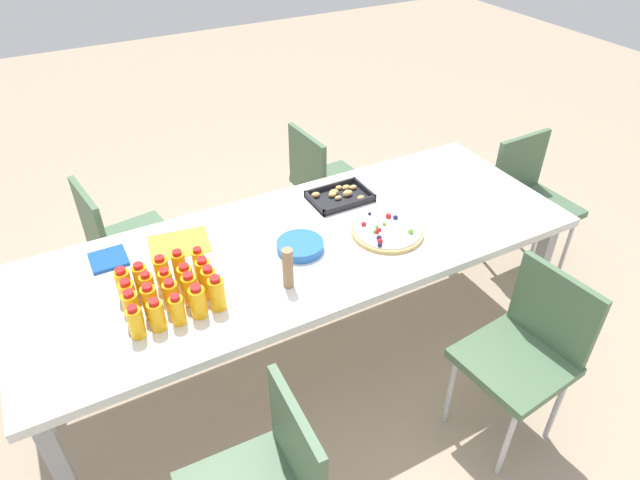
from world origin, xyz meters
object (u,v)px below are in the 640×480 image
at_px(juice_bottle_9, 210,283).
at_px(juice_bottle_10, 129,296).
at_px(plate_stack, 300,246).
at_px(paper_folder, 179,244).
at_px(juice_bottle_0, 136,322).
at_px(juice_bottle_5, 132,308).
at_px(chair_near_right, 527,347).
at_px(snack_tray, 340,196).
at_px(juice_bottle_6, 151,302).
at_px(juice_bottle_11, 148,289).
at_px(juice_bottle_2, 177,310).
at_px(juice_bottle_15, 124,285).
at_px(chair_end, 529,195).
at_px(juice_bottle_8, 190,290).
at_px(juice_bottle_18, 179,266).
at_px(juice_bottle_19, 199,263).
at_px(party_table, 303,252).
at_px(napkin_stack, 109,259).
at_px(chair_far_left, 121,239).
at_px(juice_bottle_1, 157,315).
at_px(juice_bottle_13, 186,279).
at_px(fruit_pizza, 387,231).
at_px(juice_bottle_16, 141,279).
at_px(juice_bottle_12, 167,285).
at_px(juice_bottle_4, 217,293).
at_px(juice_bottle_14, 204,273).
at_px(juice_bottle_3, 198,302).
at_px(juice_bottle_17, 162,272).
at_px(chair_far_right, 324,179).
at_px(cardboard_tube, 288,268).

relative_size(juice_bottle_9, juice_bottle_10, 1.05).
height_order(plate_stack, paper_folder, plate_stack).
distance_m(juice_bottle_0, juice_bottle_5, 0.07).
xyz_separation_m(chair_near_right, snack_tray, (-0.31, 1.03, 0.26)).
xyz_separation_m(juice_bottle_6, juice_bottle_11, (0.01, 0.08, -0.00)).
distance_m(juice_bottle_2, juice_bottle_15, 0.27).
height_order(chair_end, juice_bottle_8, juice_bottle_8).
bearing_deg(juice_bottle_18, juice_bottle_19, -2.79).
bearing_deg(party_table, napkin_stack, 160.89).
bearing_deg(chair_near_right, chair_far_left, 34.18).
relative_size(juice_bottle_1, juice_bottle_15, 0.95).
height_order(juice_bottle_11, juice_bottle_15, juice_bottle_11).
distance_m(juice_bottle_13, juice_bottle_19, 0.11).
distance_m(chair_end, juice_bottle_5, 2.34).
relative_size(juice_bottle_0, juice_bottle_18, 0.94).
relative_size(juice_bottle_13, plate_stack, 0.64).
xyz_separation_m(juice_bottle_0, juice_bottle_5, (0.01, 0.07, 0.00)).
height_order(juice_bottle_1, fruit_pizza, juice_bottle_1).
bearing_deg(juice_bottle_5, juice_bottle_19, 26.46).
bearing_deg(chair_far_left, juice_bottle_13, 0.48).
bearing_deg(juice_bottle_16, juice_bottle_10, -132.74).
relative_size(fruit_pizza, napkin_stack, 2.20).
bearing_deg(snack_tray, juice_bottle_12, -161.68).
xyz_separation_m(juice_bottle_6, juice_bottle_19, (0.23, 0.15, -0.01)).
xyz_separation_m(juice_bottle_11, juice_bottle_13, (0.14, -0.01, -0.01)).
bearing_deg(juice_bottle_19, juice_bottle_15, -179.62).
bearing_deg(juice_bottle_16, chair_end, 2.13).
relative_size(fruit_pizza, snack_tray, 1.12).
bearing_deg(juice_bottle_4, chair_end, 8.73).
xyz_separation_m(juice_bottle_14, napkin_stack, (-0.31, 0.35, -0.06)).
height_order(chair_end, juice_bottle_12, juice_bottle_12).
bearing_deg(juice_bottle_3, juice_bottle_17, 107.22).
height_order(chair_far_right, juice_bottle_11, juice_bottle_11).
distance_m(chair_near_right, cardboard_tube, 1.05).
xyz_separation_m(juice_bottle_12, paper_folder, (0.14, 0.32, -0.06)).
height_order(juice_bottle_4, juice_bottle_6, same).
bearing_deg(juice_bottle_9, juice_bottle_13, 135.80).
relative_size(party_table, juice_bottle_4, 16.44).
xyz_separation_m(chair_far_right, juice_bottle_0, (-1.33, -1.04, 0.31)).
xyz_separation_m(juice_bottle_10, juice_bottle_11, (0.07, 0.00, 0.00)).
height_order(juice_bottle_0, juice_bottle_4, juice_bottle_4).
xyz_separation_m(chair_near_right, juice_bottle_3, (-1.19, 0.56, 0.31)).
height_order(juice_bottle_17, paper_folder, juice_bottle_17).
distance_m(juice_bottle_6, juice_bottle_19, 0.28).
height_order(fruit_pizza, paper_folder, fruit_pizza).
bearing_deg(juice_bottle_5, juice_bottle_3, -18.78).
distance_m(juice_bottle_3, juice_bottle_18, 0.23).
bearing_deg(juice_bottle_13, juice_bottle_18, 91.14).
bearing_deg(napkin_stack, juice_bottle_1, -80.35).
distance_m(chair_far_right, juice_bottle_15, 1.58).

